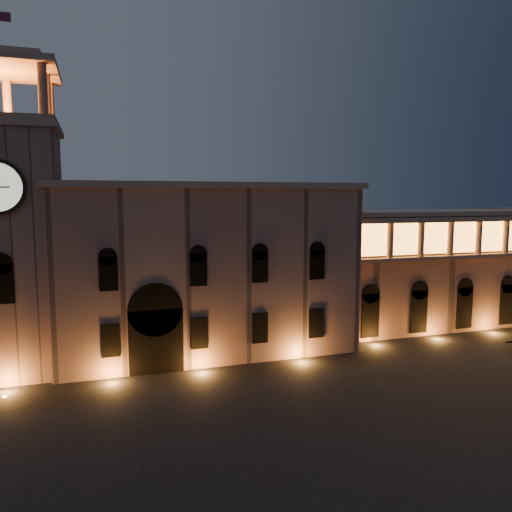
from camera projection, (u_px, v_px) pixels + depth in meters
name	position (u px, v px, depth m)	size (l,w,h in m)	color
ground	(306.00, 441.00, 33.34)	(160.00, 160.00, 0.00)	black
government_building	(205.00, 268.00, 52.40)	(30.80, 12.80, 17.60)	#876358
clock_tower	(9.00, 238.00, 45.44)	(9.80, 9.80, 32.40)	#876358
colonnade_wing	(459.00, 265.00, 64.83)	(40.60, 11.50, 14.50)	#825D53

